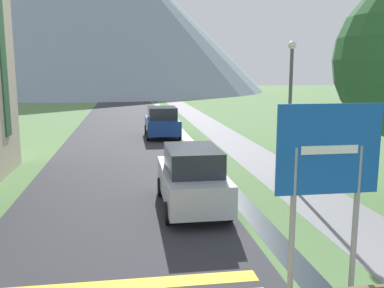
{
  "coord_description": "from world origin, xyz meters",
  "views": [
    {
      "loc": [
        -2.2,
        -2.94,
        4.01
      ],
      "look_at": [
        -0.24,
        10.0,
        1.71
      ],
      "focal_mm": 40.0,
      "sensor_mm": 36.0,
      "label": 1
    }
  ],
  "objects_px": {
    "parked_car_near": "(192,178)",
    "streetlamp": "(290,100)",
    "road_sign": "(327,172)",
    "parked_car_far": "(162,122)"
  },
  "relations": [
    {
      "from": "parked_car_near",
      "to": "streetlamp",
      "type": "bearing_deg",
      "value": 31.73
    },
    {
      "from": "road_sign",
      "to": "streetlamp",
      "type": "height_order",
      "value": "streetlamp"
    },
    {
      "from": "road_sign",
      "to": "parked_car_far",
      "type": "distance_m",
      "value": 18.79
    },
    {
      "from": "road_sign",
      "to": "streetlamp",
      "type": "xyz_separation_m",
      "value": [
        2.37,
        7.78,
        0.62
      ]
    },
    {
      "from": "parked_car_near",
      "to": "parked_car_far",
      "type": "height_order",
      "value": "same"
    },
    {
      "from": "parked_car_near",
      "to": "streetlamp",
      "type": "relative_size",
      "value": 0.83
    },
    {
      "from": "road_sign",
      "to": "parked_car_near",
      "type": "xyz_separation_m",
      "value": [
        -1.45,
        5.42,
        -1.42
      ]
    },
    {
      "from": "parked_car_far",
      "to": "streetlamp",
      "type": "relative_size",
      "value": 0.78
    },
    {
      "from": "parked_car_near",
      "to": "road_sign",
      "type": "bearing_deg",
      "value": -75.03
    },
    {
      "from": "road_sign",
      "to": "streetlamp",
      "type": "distance_m",
      "value": 8.16
    }
  ]
}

